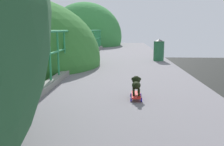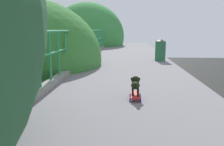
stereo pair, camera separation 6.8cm
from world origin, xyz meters
name	(u,v)px [view 2 (the right image)]	position (x,y,z in m)	size (l,w,h in m)	color
car_white_fifth	(38,126)	(-4.80, 12.22, 0.72)	(1.90, 4.27, 1.52)	silver
car_blue_sixth	(16,109)	(-8.17, 15.83, 0.63)	(1.91, 4.22, 1.32)	#193D96
city_bus	(65,66)	(-8.02, 31.59, 1.96)	(2.60, 10.10, 3.49)	beige
roadside_tree_mid	(29,61)	(-1.97, 4.96, 6.31)	(4.91, 4.91, 8.37)	#4A322D
roadside_tree_far	(88,37)	(-1.65, 15.01, 6.79)	(5.48, 5.48, 9.35)	#4E3A20
roadside_tree_farthest	(96,30)	(-1.68, 19.51, 7.33)	(4.15, 4.15, 9.18)	#4D3625
toy_skateboard	(135,95)	(1.49, 1.26, 6.24)	(0.20, 0.45, 0.09)	red
small_dog	(135,84)	(1.50, 1.28, 6.44)	(0.17, 0.37, 0.30)	black
litter_bin	(160,50)	(2.60, 6.30, 6.59)	(0.40, 0.40, 0.82)	#28663F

